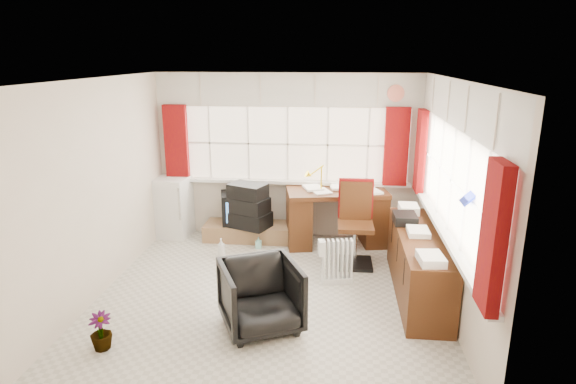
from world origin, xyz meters
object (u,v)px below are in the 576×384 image
object	(u,v)px
task_chair	(355,219)
credenza	(418,263)
desk	(336,214)
mini_fridge	(172,206)
desk_lamp	(321,173)
crt_tv	(239,207)
office_chair	(261,296)
radiator	(337,265)
tv_bench	(251,231)

from	to	relation	value
task_chair	credenza	distance (m)	1.13
desk	mini_fridge	bearing A→B (deg)	177.51
desk_lamp	crt_tv	world-z (taller)	desk_lamp
office_chair	mini_fridge	size ratio (longest dim) A/B	0.84
mini_fridge	radiator	bearing A→B (deg)	-28.88
radiator	tv_bench	size ratio (longest dim) A/B	0.41
crt_tv	mini_fridge	bearing A→B (deg)	179.78
office_chair	desk	bearing A→B (deg)	47.91
office_chair	desk_lamp	bearing A→B (deg)	52.60
tv_bench	crt_tv	bearing A→B (deg)	158.65
radiator	mini_fridge	distance (m)	2.96
office_chair	task_chair	bearing A→B (deg)	35.60
desk	credenza	bearing A→B (deg)	-56.80
credenza	mini_fridge	distance (m)	3.88
tv_bench	crt_tv	distance (m)	0.41
task_chair	radiator	bearing A→B (deg)	-108.88
task_chair	tv_bench	bearing A→B (deg)	156.86
desk_lamp	radiator	size ratio (longest dim) A/B	0.68
office_chair	tv_bench	size ratio (longest dim) A/B	0.56
radiator	desk	bearing A→B (deg)	91.20
task_chair	tv_bench	world-z (taller)	task_chair
credenza	mini_fridge	xyz separation A→B (m)	(-3.53, 1.60, 0.08)
desk_lamp	radiator	bearing A→B (deg)	-78.27
crt_tv	credenza	bearing A→B (deg)	-32.83
desk_lamp	tv_bench	world-z (taller)	desk_lamp
desk	credenza	world-z (taller)	desk
credenza	crt_tv	bearing A→B (deg)	147.17
radiator	mini_fridge	bearing A→B (deg)	151.12
task_chair	credenza	size ratio (longest dim) A/B	0.57
mini_fridge	desk_lamp	bearing A→B (deg)	-4.59
radiator	tv_bench	distance (m)	1.90
radiator	crt_tv	xyz separation A→B (m)	(-1.53, 1.42, 0.25)
office_chair	credenza	distance (m)	1.96
desk_lamp	mini_fridge	world-z (taller)	desk_lamp
desk	crt_tv	bearing A→B (deg)	175.91
credenza	crt_tv	distance (m)	2.94
desk_lamp	credenza	size ratio (longest dim) A/B	0.19
task_chair	credenza	world-z (taller)	task_chair
task_chair	desk	bearing A→B (deg)	112.10
task_chair	mini_fridge	size ratio (longest dim) A/B	1.23
task_chair	crt_tv	bearing A→B (deg)	157.05
task_chair	crt_tv	xyz separation A→B (m)	(-1.76, 0.74, -0.13)
desk	radiator	distance (m)	1.33
desk_lamp	credenza	xyz separation A→B (m)	(1.20, -1.41, -0.72)
desk	tv_bench	size ratio (longest dim) A/B	1.11
task_chair	radiator	world-z (taller)	task_chair
crt_tv	mini_fridge	size ratio (longest dim) A/B	0.66
desk	task_chair	bearing A→B (deg)	-67.90
desk_lamp	crt_tv	size ratio (longest dim) A/B	0.63
mini_fridge	credenza	bearing A→B (deg)	-24.39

